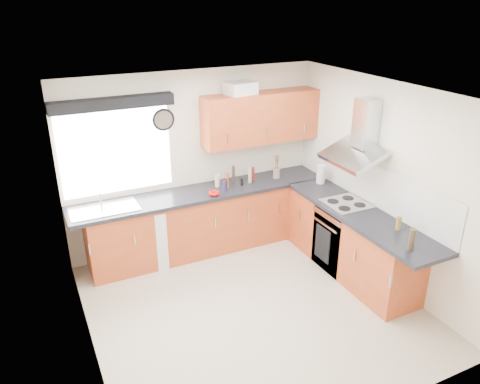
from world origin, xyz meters
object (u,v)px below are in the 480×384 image
upper_cabinets (261,118)px  washing_machine (146,235)px  oven (343,237)px  extractor_hood (359,139)px

upper_cabinets → washing_machine: upper_cabinets is taller
upper_cabinets → oven: bearing=-67.5°
oven → washing_machine: 2.63m
upper_cabinets → washing_machine: size_ratio=2.06×
upper_cabinets → extractor_hood: bearing=-63.9°
oven → upper_cabinets: bearing=112.5°
oven → upper_cabinets: size_ratio=0.50×
oven → upper_cabinets: 1.99m
extractor_hood → upper_cabinets: (-0.65, 1.33, 0.03)m
oven → washing_machine: oven is taller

